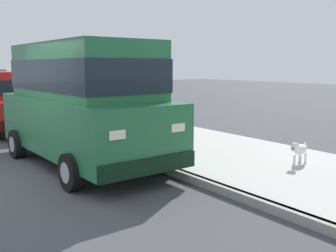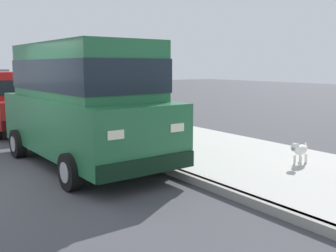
# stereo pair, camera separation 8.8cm
# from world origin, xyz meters

# --- Properties ---
(curb) EXTENTS (0.16, 64.00, 0.14)m
(curb) POSITION_xyz_m (3.20, 0.00, 0.07)
(curb) COLOR gray
(curb) RESTS_ON ground
(sidewalk) EXTENTS (3.60, 64.00, 0.14)m
(sidewalk) POSITION_xyz_m (5.00, 0.00, 0.07)
(sidewalk) COLOR #B7B5AD
(sidewalk) RESTS_ON ground
(car_green_van) EXTENTS (2.23, 4.95, 2.52)m
(car_green_van) POSITION_xyz_m (2.17, 0.46, 1.39)
(car_green_van) COLOR #23663D
(car_green_van) RESTS_ON ground
(car_red_hatchback) EXTENTS (1.97, 3.80, 1.88)m
(car_red_hatchback) POSITION_xyz_m (2.11, 5.79, 0.98)
(car_red_hatchback) COLOR red
(car_red_hatchback) RESTS_ON ground
(dog_white) EXTENTS (0.74, 0.31, 0.49)m
(dog_white) POSITION_xyz_m (5.42, -2.50, 0.43)
(dog_white) COLOR white
(dog_white) RESTS_ON sidewalk
(fire_hydrant) EXTENTS (0.34, 0.24, 0.72)m
(fire_hydrant) POSITION_xyz_m (3.65, 0.61, 0.48)
(fire_hydrant) COLOR red
(fire_hydrant) RESTS_ON sidewalk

